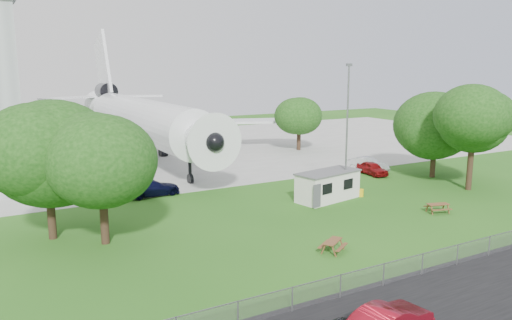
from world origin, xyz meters
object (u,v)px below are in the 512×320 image
picnic_west (333,252)px  picnic_east (437,213)px  site_cabin (328,186)px  airliner (139,117)px

picnic_west → picnic_east: bearing=-20.0°
site_cabin → airliner: bearing=105.9°
airliner → site_cabin: 30.90m
picnic_west → airliner: bearing=59.2°
picnic_west → picnic_east: size_ratio=1.00×
site_cabin → picnic_east: (5.42, -7.70, -1.31)m
airliner → picnic_west: airliner is taller
airliner → picnic_west: 40.27m
picnic_east → airliner: bearing=127.5°
airliner → site_cabin: bearing=-74.1°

